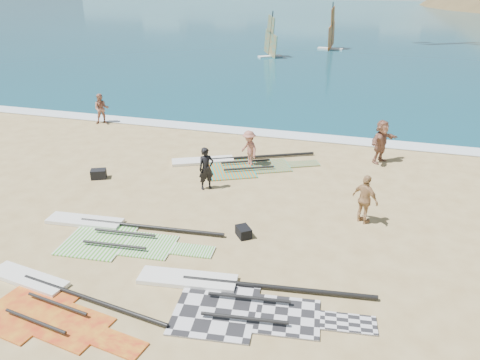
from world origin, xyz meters
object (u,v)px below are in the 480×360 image
(rig_green, at_px, (112,233))
(rig_orange, at_px, (234,164))
(rig_red, at_px, (46,301))
(beachgoer_mid, at_px, (249,149))
(beachgoer_left, at_px, (102,109))
(beachgoer_right, at_px, (381,141))
(beachgoer_back, at_px, (365,199))
(rig_grey, at_px, (231,297))
(person_wetsuit, at_px, (206,169))
(gear_bag_near, at_px, (99,174))
(gear_bag_far, at_px, (244,232))

(rig_green, xyz_separation_m, rig_orange, (2.02, 6.80, 0.00))
(rig_red, xyz_separation_m, beachgoer_mid, (2.52, 10.35, 0.75))
(rig_orange, bearing_deg, beachgoer_left, 130.23)
(beachgoer_mid, bearing_deg, rig_red, -60.76)
(rig_red, bearing_deg, beachgoer_right, 66.10)
(rig_orange, relative_size, beachgoer_mid, 4.04)
(rig_orange, distance_m, beachgoer_back, 6.84)
(rig_grey, xyz_separation_m, person_wetsuit, (-2.91, 6.18, 0.79))
(beachgoer_right, bearing_deg, beachgoer_left, 116.62)
(beachgoer_back, bearing_deg, rig_red, 76.99)
(gear_bag_near, xyz_separation_m, beachgoer_left, (-3.95, 6.79, 0.65))
(gear_bag_near, height_order, beachgoer_back, beachgoer_back)
(rig_green, bearing_deg, beachgoer_back, 17.02)
(beachgoer_mid, bearing_deg, rig_orange, -133.14)
(rig_grey, relative_size, person_wetsuit, 3.83)
(gear_bag_far, bearing_deg, beachgoer_mid, 103.73)
(person_wetsuit, height_order, beachgoer_back, beachgoer_back)
(rig_green, distance_m, beachgoer_back, 8.34)
(rig_orange, xyz_separation_m, beachgoer_right, (6.09, 2.15, 0.91))
(rig_grey, relative_size, rig_green, 1.05)
(beachgoer_right, bearing_deg, gear_bag_near, 148.05)
(rig_orange, bearing_deg, beachgoer_back, -59.48)
(person_wetsuit, relative_size, beachgoer_left, 1.00)
(gear_bag_near, height_order, beachgoer_right, beachgoer_right)
(rig_grey, bearing_deg, rig_orange, 99.67)
(rig_grey, bearing_deg, beachgoer_left, 125.26)
(beachgoer_left, bearing_deg, person_wetsuit, -63.92)
(rig_orange, relative_size, person_wetsuit, 3.86)
(beachgoer_mid, relative_size, beachgoer_back, 0.94)
(gear_bag_far, bearing_deg, beachgoer_back, 29.39)
(gear_bag_near, height_order, beachgoer_mid, beachgoer_mid)
(rig_orange, bearing_deg, beachgoer_mid, -22.38)
(beachgoer_back, bearing_deg, beachgoer_left, 8.35)
(person_wetsuit, relative_size, beachgoer_mid, 1.05)
(gear_bag_near, distance_m, beachgoer_left, 7.88)
(gear_bag_near, relative_size, beachgoer_back, 0.35)
(gear_bag_near, bearing_deg, person_wetsuit, 3.90)
(rig_grey, distance_m, gear_bag_near, 9.52)
(rig_grey, bearing_deg, rig_green, 149.46)
(rig_orange, bearing_deg, rig_green, -132.88)
(person_wetsuit, height_order, beachgoer_left, beachgoer_left)
(gear_bag_near, xyz_separation_m, person_wetsuit, (4.58, 0.31, 0.65))
(rig_grey, height_order, beachgoer_right, beachgoer_right)
(rig_green, height_order, beachgoer_left, beachgoer_left)
(rig_orange, relative_size, gear_bag_near, 10.82)
(rig_orange, bearing_deg, person_wetsuit, -122.60)
(rig_grey, xyz_separation_m, beachgoer_left, (-11.44, 12.66, 0.79))
(person_wetsuit, xyz_separation_m, beachgoer_mid, (0.96, 2.70, -0.04))
(rig_green, bearing_deg, beachgoer_right, 43.02)
(beachgoer_left, xyz_separation_m, beachgoer_right, (14.91, -1.67, 0.12))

